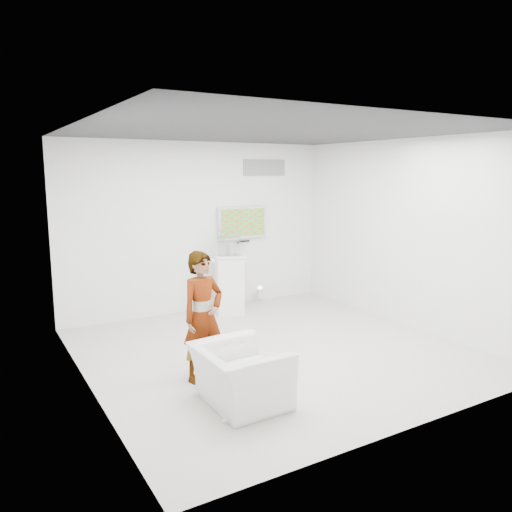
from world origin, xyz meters
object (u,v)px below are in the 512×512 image
Objects in this scene: floor_uplight at (260,295)px; person at (203,316)px; tv at (242,222)px; pedestal at (230,284)px; armchair at (240,375)px.

person is at bearing -131.59° from floor_uplight.
tv reaches higher than pedestal.
floor_uplight is (0.31, -0.13, -1.40)m from tv.
floor_uplight is at bearing -34.07° from armchair.
floor_uplight is at bearing -22.30° from tv.
armchair is 4.22m from floor_uplight.
person is at bearing -123.65° from pedestal.
tv is at bearing 39.80° from person.
person is (-2.10, -2.84, -0.77)m from tv.
armchair is at bearing -119.20° from tv.
tv is 0.96× the size of pedestal.
tv is at bearing -29.56° from armchair.
person is 1.50× the size of pedestal.
floor_uplight is at bearing 34.68° from person.
pedestal is at bearing -25.96° from armchair.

